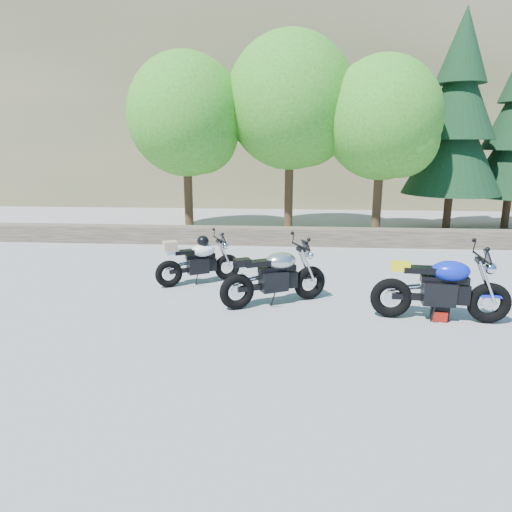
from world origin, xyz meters
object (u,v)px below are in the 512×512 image
at_px(white_bike, 198,260).
at_px(backpack, 440,309).
at_px(blue_bike, 441,289).
at_px(silver_bike, 275,277).

distance_m(white_bike, backpack, 4.80).
xyz_separation_m(white_bike, blue_bike, (4.44, -1.75, 0.05)).
relative_size(silver_bike, white_bike, 1.16).
bearing_deg(silver_bike, white_bike, 119.24).
bearing_deg(blue_bike, backpack, 49.91).
height_order(white_bike, blue_bike, blue_bike).
bearing_deg(white_bike, backpack, -49.48).
xyz_separation_m(white_bike, backpack, (4.46, -1.73, -0.31)).
relative_size(white_bike, blue_bike, 0.75).
height_order(white_bike, backpack, white_bike).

